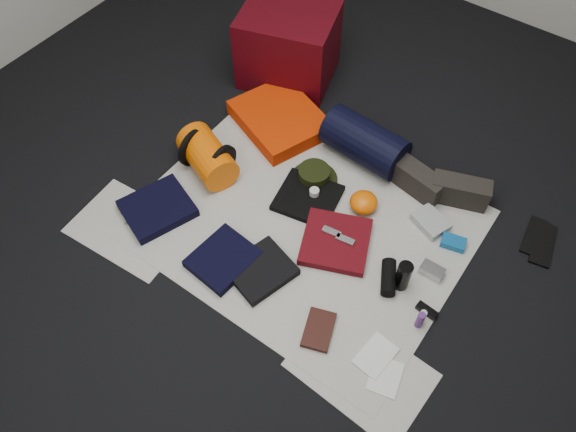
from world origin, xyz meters
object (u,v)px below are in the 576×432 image
Objects in this scene: sleeping_pad at (280,119)px; water_bottle at (403,276)px; navy_duffel at (365,142)px; red_cabinet at (288,46)px; stuff_sack at (208,156)px; compact_camera at (432,271)px; paperback_book at (319,330)px.

sleeping_pad is 2.93× the size of water_bottle.
water_bottle reaches higher than sleeping_pad.
navy_duffel is 0.82m from water_bottle.
water_bottle is at bearing -51.96° from red_cabinet.
water_bottle is at bearing -41.86° from navy_duffel.
stuff_sack is 0.76× the size of navy_duffel.
compact_camera is at bearing -17.80° from sleeping_pad.
sleeping_pad reaches higher than paperback_book.
water_bottle is 1.53× the size of compact_camera.
navy_duffel is 0.80m from compact_camera.
paperback_book is (-0.19, -0.42, -0.07)m from water_bottle.
sleeping_pad is at bearing -78.03° from red_cabinet.
sleeping_pad is at bearing 76.87° from stuff_sack.
paperback_book is at bearing -46.23° from sleeping_pad.
water_bottle reaches higher than compact_camera.
compact_camera is (0.09, 0.14, -0.06)m from water_bottle.
paperback_book is (1.12, -1.33, -0.21)m from red_cabinet.
sleeping_pad is 1.21m from water_bottle.
stuff_sack reaches higher than paperback_book.
red_cabinet is 4.77× the size of compact_camera.
stuff_sack is (0.10, -0.88, -0.12)m from red_cabinet.
stuff_sack is at bearing -134.31° from navy_duffel.
paperback_book is (-0.28, -0.57, -0.01)m from compact_camera.
water_bottle reaches higher than paperback_book.
sleeping_pad is 1.47× the size of stuff_sack.
paperback_book is at bearing -23.60° from stuff_sack.
water_bottle is 0.47m from paperback_book.
navy_duffel is at bearing 41.49° from stuff_sack.
sleeping_pad is 1.12× the size of navy_duffel.
sleeping_pad is 0.51m from stuff_sack.
sleeping_pad is 1.24m from compact_camera.
red_cabinet is 0.81m from navy_duffel.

